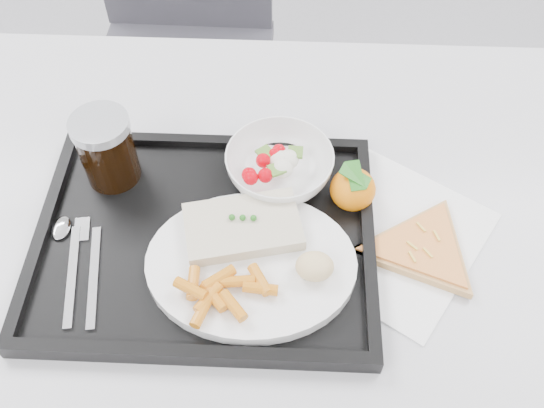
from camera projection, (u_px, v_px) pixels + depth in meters
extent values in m
cube|color=#B4B4B6|center=(238.00, 230.00, 0.85)|extent=(1.20, 0.80, 0.03)
cylinder|color=#47474C|center=(20.00, 191.00, 1.37)|extent=(0.04, 0.04, 0.72)
cylinder|color=#47474C|center=(500.00, 207.00, 1.34)|extent=(0.04, 0.04, 0.72)
cube|color=#37363D|center=(182.00, 78.00, 1.47)|extent=(0.43, 0.43, 0.04)
cylinder|color=#47474C|center=(114.00, 193.00, 1.55)|extent=(0.02, 0.02, 0.43)
cylinder|color=#47474C|center=(254.00, 198.00, 1.54)|extent=(0.02, 0.02, 0.43)
cylinder|color=#47474C|center=(139.00, 96.00, 1.77)|extent=(0.02, 0.02, 0.43)
cylinder|color=#47474C|center=(262.00, 100.00, 1.76)|extent=(0.02, 0.02, 0.43)
cube|color=black|center=(206.00, 240.00, 0.82)|extent=(0.45, 0.35, 0.01)
cube|color=black|center=(217.00, 141.00, 0.91)|extent=(0.45, 0.02, 0.01)
cube|color=black|center=(189.00, 353.00, 0.71)|extent=(0.45, 0.02, 0.01)
cube|color=black|center=(368.00, 240.00, 0.80)|extent=(0.02, 0.32, 0.01)
cube|color=black|center=(44.00, 228.00, 0.81)|extent=(0.02, 0.32, 0.01)
cylinder|color=white|center=(251.00, 264.00, 0.77)|extent=(0.27, 0.27, 0.02)
cube|color=beige|center=(243.00, 227.00, 0.79)|extent=(0.17, 0.12, 0.02)
sphere|color=#236B1C|center=(232.00, 217.00, 0.78)|extent=(0.01, 0.01, 0.01)
sphere|color=#236B1C|center=(243.00, 218.00, 0.78)|extent=(0.01, 0.01, 0.01)
sphere|color=#236B1C|center=(253.00, 218.00, 0.78)|extent=(0.01, 0.01, 0.01)
ellipsoid|color=#EDCE89|center=(315.00, 266.00, 0.74)|extent=(0.05, 0.04, 0.03)
imported|color=white|center=(280.00, 166.00, 0.85)|extent=(0.15, 0.15, 0.05)
cylinder|color=black|center=(108.00, 152.00, 0.84)|extent=(0.08, 0.08, 0.10)
cylinder|color=#A5A8AD|center=(99.00, 125.00, 0.79)|extent=(0.08, 0.08, 0.01)
cube|color=silver|center=(72.00, 275.00, 0.77)|extent=(0.03, 0.15, 0.00)
ellipsoid|color=silver|center=(61.00, 228.00, 0.81)|extent=(0.03, 0.04, 0.01)
cube|color=silver|center=(94.00, 276.00, 0.77)|extent=(0.03, 0.15, 0.00)
cube|color=silver|center=(82.00, 229.00, 0.81)|extent=(0.03, 0.04, 0.00)
cube|color=white|center=(381.00, 230.00, 0.83)|extent=(0.34, 0.34, 0.00)
ellipsoid|color=yellow|center=(353.00, 189.00, 0.83)|extent=(0.08, 0.08, 0.06)
cube|color=#236B1C|center=(355.00, 176.00, 0.81)|extent=(0.03, 0.05, 0.02)
cube|color=#236B1C|center=(355.00, 176.00, 0.81)|extent=(0.05, 0.03, 0.02)
cylinder|color=tan|center=(421.00, 249.00, 0.81)|extent=(0.22, 0.22, 0.01)
cylinder|color=red|center=(422.00, 246.00, 0.80)|extent=(0.19, 0.19, 0.00)
cube|color=#EABC47|center=(428.00, 253.00, 0.79)|extent=(0.01, 0.02, 0.00)
cube|color=#EABC47|center=(437.00, 236.00, 0.80)|extent=(0.01, 0.02, 0.00)
cube|color=#EABC47|center=(412.00, 257.00, 0.78)|extent=(0.01, 0.02, 0.00)
cube|color=#EABC47|center=(421.00, 227.00, 0.81)|extent=(0.01, 0.02, 0.00)
cube|color=#EABC47|center=(412.00, 246.00, 0.79)|extent=(0.01, 0.01, 0.00)
cylinder|color=orange|center=(193.00, 283.00, 0.74)|extent=(0.02, 0.04, 0.01)
cylinder|color=orange|center=(238.00, 281.00, 0.74)|extent=(0.04, 0.02, 0.01)
cylinder|color=orange|center=(233.00, 306.00, 0.72)|extent=(0.04, 0.04, 0.01)
cylinder|color=orange|center=(260.00, 288.00, 0.73)|extent=(0.04, 0.02, 0.01)
cylinder|color=orange|center=(202.00, 311.00, 0.71)|extent=(0.03, 0.04, 0.01)
cylinder|color=orange|center=(260.00, 280.00, 0.74)|extent=(0.03, 0.04, 0.01)
cylinder|color=orange|center=(214.00, 296.00, 0.73)|extent=(0.04, 0.04, 0.01)
cylinder|color=orange|center=(208.00, 298.00, 0.72)|extent=(0.03, 0.04, 0.01)
cylinder|color=orange|center=(219.00, 278.00, 0.74)|extent=(0.04, 0.04, 0.01)
cylinder|color=orange|center=(191.00, 289.00, 0.72)|extent=(0.04, 0.03, 0.01)
sphere|color=#C7000B|center=(251.00, 178.00, 0.82)|extent=(0.02, 0.02, 0.02)
sphere|color=#C7000B|center=(263.00, 161.00, 0.84)|extent=(0.02, 0.02, 0.02)
sphere|color=#C7000B|center=(275.00, 155.00, 0.85)|extent=(0.02, 0.02, 0.02)
sphere|color=#C7000B|center=(265.00, 175.00, 0.83)|extent=(0.02, 0.02, 0.02)
sphere|color=#C7000B|center=(279.00, 151.00, 0.85)|extent=(0.02, 0.02, 0.02)
sphere|color=#C7000B|center=(249.00, 175.00, 0.83)|extent=(0.02, 0.02, 0.02)
ellipsoid|color=silver|center=(282.00, 168.00, 0.84)|extent=(0.03, 0.03, 0.02)
ellipsoid|color=silver|center=(280.00, 160.00, 0.85)|extent=(0.03, 0.03, 0.02)
ellipsoid|color=silver|center=(288.00, 159.00, 0.85)|extent=(0.03, 0.03, 0.02)
cube|color=#517B2B|center=(295.00, 152.00, 0.85)|extent=(0.02, 0.02, 0.00)
cube|color=#517B2B|center=(265.00, 152.00, 0.85)|extent=(0.03, 0.03, 0.00)
cube|color=#517B2B|center=(277.00, 169.00, 0.83)|extent=(0.03, 0.03, 0.00)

